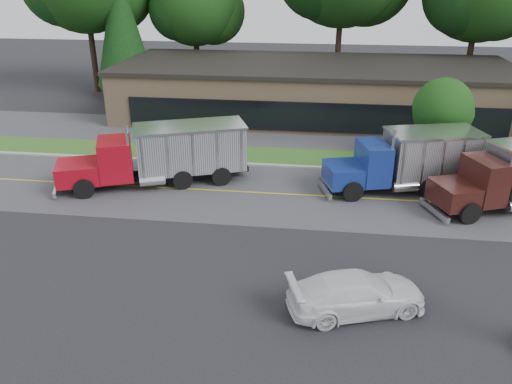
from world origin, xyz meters
The scene contains 13 objects.
ground centered at (0.00, 0.00, 0.00)m, with size 140.00×140.00×0.00m, color #2C2C30.
road centered at (0.00, 9.00, 0.00)m, with size 60.00×8.00×0.02m, color #5B5B60.
center_line centered at (0.00, 9.00, 0.00)m, with size 60.00×0.12×0.01m, color gold.
curb centered at (0.00, 13.20, 0.00)m, with size 60.00×0.30×0.12m, color #9E9E99.
grass_verge centered at (0.00, 15.00, 0.00)m, with size 60.00×3.40×0.03m, color #265C1F.
far_parking centered at (0.00, 20.00, 0.00)m, with size 60.00×7.00×0.02m, color #5B5B60.
strip_mall centered at (2.00, 26.00, 2.00)m, with size 32.00×12.00×4.00m, color tan.
tree_far_b centered at (-9.86, 34.11, 8.19)m, with size 8.99×8.46×12.83m.
evergreen_left centered at (-16.00, 30.00, 6.81)m, with size 5.45×5.45×12.39m.
tree_verge centered at (10.06, 15.05, 3.48)m, with size 3.84×3.61×5.48m.
dump_truck_red centered at (-6.11, 9.80, 1.81)m, with size 10.74×6.09×3.36m.
dump_truck_blue centered at (7.68, 10.63, 1.81)m, with size 8.78×4.58×3.36m.
rally_car centered at (4.18, -0.89, 0.73)m, with size 2.05×5.05×1.47m, color white.
Camera 1 is at (2.47, -16.18, 11.46)m, focal length 35.00 mm.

